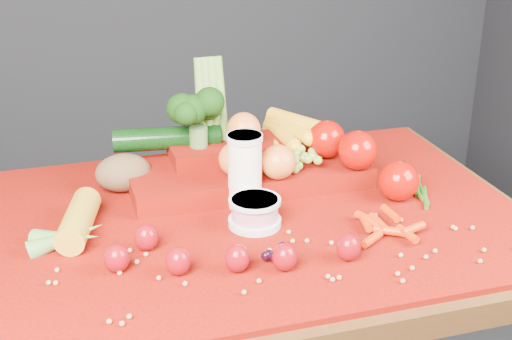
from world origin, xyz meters
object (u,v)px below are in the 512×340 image
object	(u,v)px
yogurt_bowl	(255,211)
produce_mound	(259,156)
table	(259,259)
milk_glass	(245,168)

from	to	relation	value
yogurt_bowl	produce_mound	bearing A→B (deg)	70.51
table	produce_mound	xyz separation A→B (m)	(0.05, 0.15, 0.17)
milk_glass	produce_mound	distance (m)	0.13
milk_glass	table	bearing A→B (deg)	-68.27
milk_glass	produce_mound	world-z (taller)	produce_mound
table	milk_glass	xyz separation A→B (m)	(-0.02, 0.04, 0.19)
yogurt_bowl	produce_mound	distance (m)	0.21
milk_glass	yogurt_bowl	world-z (taller)	milk_glass
milk_glass	yogurt_bowl	distance (m)	0.10
produce_mound	milk_glass	bearing A→B (deg)	-120.60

